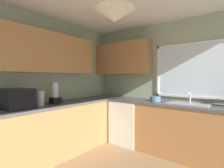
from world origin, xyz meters
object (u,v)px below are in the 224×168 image
dishwasher (129,122)px  kettle (40,98)px  bowl (155,99)px  blender_appliance (55,94)px  microwave (16,99)px  sink_assembly (188,104)px

dishwasher → kettle: kettle is taller
bowl → blender_appliance: (-1.24, -1.35, 0.12)m
microwave → sink_assembly: microwave is taller
bowl → blender_appliance: size_ratio=0.56×
dishwasher → microwave: microwave is taller
microwave → bowl: 2.34m
blender_appliance → kettle: bearing=-86.0°
bowl → sink_assembly: bearing=0.6°
dishwasher → blender_appliance: (-0.66, -1.32, 0.64)m
kettle → bowl: (1.22, 1.63, -0.07)m
dishwasher → microwave: bearing=-108.7°
microwave → blender_appliance: bearing=90.0°
microwave → blender_appliance: 0.63m
bowl → dishwasher: bearing=-177.0°
dishwasher → kettle: bearing=-111.8°
blender_appliance → dishwasher: bearing=63.4°
kettle → bowl: 2.04m
dishwasher → blender_appliance: blender_appliance is taller
dishwasher → microwave: (-0.66, -1.95, 0.63)m
microwave → kettle: 0.35m
microwave → sink_assembly: bearing=47.5°
microwave → sink_assembly: size_ratio=0.71×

